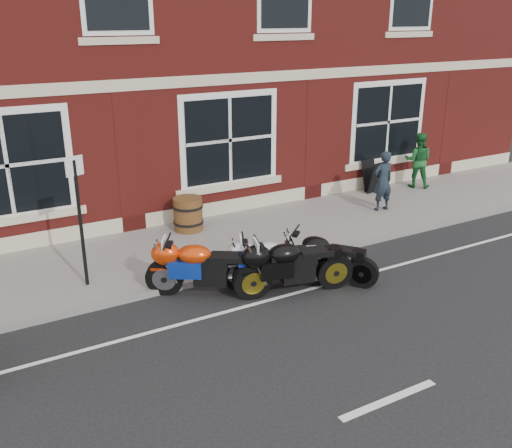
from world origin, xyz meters
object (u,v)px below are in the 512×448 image
(pedestrian_left, at_px, (383,181))
(a_board_sign, at_px, (373,176))
(parking_sign, at_px, (79,213))
(moto_sport_silver, at_px, (275,260))
(pedestrian_right, at_px, (418,160))
(moto_sport_red, at_px, (205,266))
(barrel_planter, at_px, (188,214))
(moto_naked_black, at_px, (324,255))
(moto_sport_black, at_px, (292,264))

(pedestrian_left, distance_m, a_board_sign, 1.62)
(a_board_sign, bearing_deg, parking_sign, -179.24)
(moto_sport_silver, bearing_deg, pedestrian_right, -40.19)
(a_board_sign, bearing_deg, moto_sport_red, -166.44)
(moto_sport_silver, height_order, barrel_planter, moto_sport_silver)
(moto_sport_red, distance_m, moto_sport_silver, 1.32)
(moto_sport_red, bearing_deg, a_board_sign, -31.14)
(barrel_planter, bearing_deg, moto_sport_red, -107.56)
(moto_sport_red, bearing_deg, barrel_planter, 15.43)
(moto_naked_black, bearing_deg, parking_sign, 117.55)
(moto_sport_red, distance_m, moto_naked_black, 2.29)
(moto_sport_red, height_order, parking_sign, parking_sign)
(moto_sport_red, distance_m, moto_sport_black, 1.56)
(moto_sport_black, bearing_deg, barrel_planter, 20.95)
(pedestrian_right, height_order, barrel_planter, pedestrian_right)
(moto_sport_black, xyz_separation_m, a_board_sign, (5.24, 3.91, -0.02))
(moto_sport_silver, xyz_separation_m, a_board_sign, (5.36, 3.54, 0.02))
(moto_naked_black, relative_size, barrel_planter, 2.15)
(moto_sport_black, bearing_deg, moto_naked_black, -66.51)
(moto_sport_silver, xyz_separation_m, pedestrian_right, (6.77, 3.29, 0.36))
(moto_sport_silver, bearing_deg, pedestrian_left, -40.08)
(moto_sport_red, bearing_deg, parking_sign, 88.40)
(pedestrian_right, xyz_separation_m, a_board_sign, (-1.41, 0.25, -0.34))
(moto_sport_silver, xyz_separation_m, pedestrian_left, (4.50, 2.20, 0.34))
(moto_sport_red, height_order, pedestrian_right, pedestrian_right)
(pedestrian_right, relative_size, a_board_sign, 1.75)
(moto_sport_red, height_order, barrel_planter, moto_sport_red)
(moto_naked_black, xyz_separation_m, a_board_sign, (4.41, 3.77, 0.05))
(a_board_sign, bearing_deg, moto_naked_black, -151.78)
(barrel_planter, bearing_deg, a_board_sign, 2.53)
(moto_sport_black, relative_size, pedestrian_right, 1.43)
(moto_sport_red, xyz_separation_m, moto_naked_black, (2.22, -0.56, -0.06))
(moto_sport_black, distance_m, pedestrian_right, 7.60)
(moto_sport_red, relative_size, moto_naked_black, 1.18)
(barrel_planter, bearing_deg, pedestrian_left, -12.69)
(moto_sport_black, distance_m, barrel_planter, 3.69)
(moto_sport_black, xyz_separation_m, moto_sport_silver, (-0.12, 0.37, -0.04))
(moto_sport_red, relative_size, moto_sport_silver, 0.99)
(moto_naked_black, bearing_deg, pedestrian_right, -7.12)
(moto_sport_black, xyz_separation_m, pedestrian_right, (6.65, 3.66, 0.32))
(moto_naked_black, height_order, pedestrian_right, pedestrian_right)
(moto_sport_red, distance_m, parking_sign, 2.40)
(moto_sport_silver, xyz_separation_m, moto_naked_black, (0.94, -0.23, -0.02))
(moto_sport_black, height_order, barrel_planter, moto_sport_black)
(moto_naked_black, distance_m, parking_sign, 4.54)
(pedestrian_right, bearing_deg, barrel_planter, 43.89)
(pedestrian_right, bearing_deg, parking_sign, 53.72)
(pedestrian_right, height_order, a_board_sign, pedestrian_right)
(moto_sport_silver, bearing_deg, moto_naked_black, -79.86)
(pedestrian_left, relative_size, parking_sign, 0.63)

